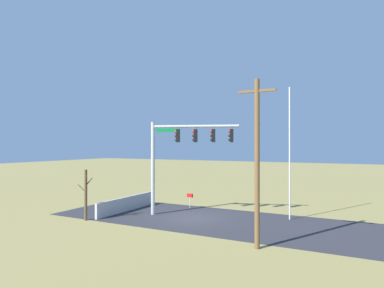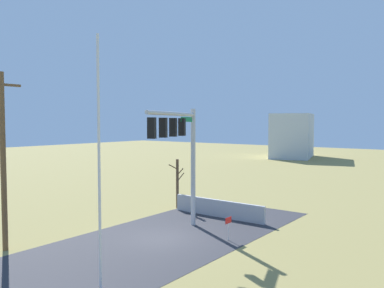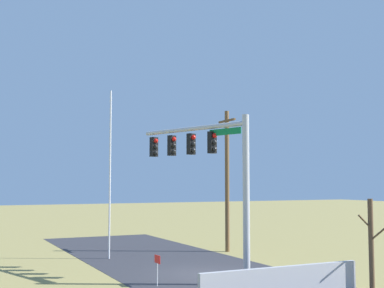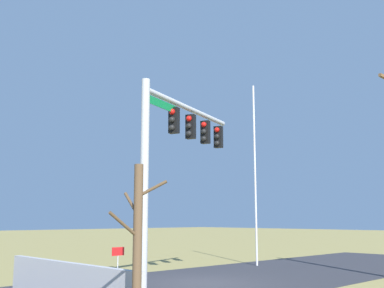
{
  "view_description": "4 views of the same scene",
  "coord_description": "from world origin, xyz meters",
  "px_view_note": "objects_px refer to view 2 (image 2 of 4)",
  "views": [
    {
      "loc": [
        -10.67,
        20.83,
        5.19
      ],
      "look_at": [
        0.54,
        -0.96,
        5.28
      ],
      "focal_mm": 30.52,
      "sensor_mm": 36.0,
      "label": 1
    },
    {
      "loc": [
        -15.46,
        -13.61,
        6.15
      ],
      "look_at": [
        0.59,
        -1.4,
        5.03
      ],
      "focal_mm": 36.83,
      "sensor_mm": 36.0,
      "label": 2
    },
    {
      "loc": [
        21.2,
        -10.74,
        4.11
      ],
      "look_at": [
        0.34,
        -0.69,
        5.87
      ],
      "focal_mm": 48.17,
      "sensor_mm": 36.0,
      "label": 3
    },
    {
      "loc": [
        12.36,
        12.31,
        2.31
      ],
      "look_at": [
        -0.55,
        -1.15,
        5.33
      ],
      "focal_mm": 43.25,
      "sensor_mm": 36.0,
      "label": 4
    }
  ],
  "objects_px": {
    "signal_mast": "(181,143)",
    "distant_building": "(292,136)",
    "utility_pole": "(3,159)",
    "flagpole": "(99,165)",
    "open_sign": "(228,223)",
    "bare_tree": "(177,183)"
  },
  "relations": [
    {
      "from": "utility_pole",
      "to": "signal_mast",
      "type": "bearing_deg",
      "value": -34.49
    },
    {
      "from": "utility_pole",
      "to": "bare_tree",
      "type": "xyz_separation_m",
      "value": [
        12.27,
        -0.63,
        -2.61
      ]
    },
    {
      "from": "signal_mast",
      "to": "flagpole",
      "type": "bearing_deg",
      "value": -163.11
    },
    {
      "from": "utility_pole",
      "to": "flagpole",
      "type": "bearing_deg",
      "value": -91.9
    },
    {
      "from": "utility_pole",
      "to": "bare_tree",
      "type": "relative_size",
      "value": 2.43
    },
    {
      "from": "utility_pole",
      "to": "open_sign",
      "type": "bearing_deg",
      "value": -44.47
    },
    {
      "from": "flagpole",
      "to": "bare_tree",
      "type": "xyz_separation_m",
      "value": [
        12.51,
        6.65,
        -2.81
      ]
    },
    {
      "from": "open_sign",
      "to": "distant_building",
      "type": "height_order",
      "value": "distant_building"
    },
    {
      "from": "flagpole",
      "to": "distant_building",
      "type": "relative_size",
      "value": 0.85
    },
    {
      "from": "flagpole",
      "to": "signal_mast",
      "type": "bearing_deg",
      "value": 16.89
    },
    {
      "from": "bare_tree",
      "to": "open_sign",
      "type": "distance_m",
      "value": 8.39
    },
    {
      "from": "flagpole",
      "to": "distant_building",
      "type": "xyz_separation_m",
      "value": [
        56.05,
        16.45,
        -0.83
      ]
    },
    {
      "from": "signal_mast",
      "to": "distant_building",
      "type": "relative_size",
      "value": 0.64
    },
    {
      "from": "utility_pole",
      "to": "open_sign",
      "type": "distance_m",
      "value": 11.52
    },
    {
      "from": "distant_building",
      "to": "flagpole",
      "type": "bearing_deg",
      "value": -179.32
    },
    {
      "from": "signal_mast",
      "to": "flagpole",
      "type": "height_order",
      "value": "flagpole"
    },
    {
      "from": "flagpole",
      "to": "bare_tree",
      "type": "bearing_deg",
      "value": 28.0
    },
    {
      "from": "bare_tree",
      "to": "open_sign",
      "type": "relative_size",
      "value": 2.87
    },
    {
      "from": "bare_tree",
      "to": "distant_building",
      "type": "distance_m",
      "value": 44.68
    },
    {
      "from": "utility_pole",
      "to": "open_sign",
      "type": "height_order",
      "value": "utility_pole"
    },
    {
      "from": "open_sign",
      "to": "signal_mast",
      "type": "bearing_deg",
      "value": 101.69
    },
    {
      "from": "signal_mast",
      "to": "open_sign",
      "type": "relative_size",
      "value": 5.69
    }
  ]
}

